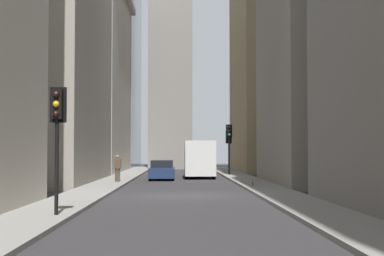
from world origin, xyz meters
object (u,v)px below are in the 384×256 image
at_px(discarded_bottle, 253,184).
at_px(pedestrian, 118,167).
at_px(traffic_light_foreground, 57,120).
at_px(sedan_navy, 162,171).
at_px(traffic_light_midblock, 229,142).
at_px(traffic_light_far_junction, 229,138).
at_px(delivery_truck, 199,159).

bearing_deg(discarded_bottle, pedestrian, 60.42).
distance_m(traffic_light_foreground, discarded_bottle, 16.91).
xyz_separation_m(sedan_navy, discarded_bottle, (-9.62, -5.37, -0.42)).
bearing_deg(sedan_navy, traffic_light_midblock, -36.98).
distance_m(sedan_navy, pedestrian, 5.73).
bearing_deg(pedestrian, traffic_light_midblock, -33.46).
xyz_separation_m(traffic_light_foreground, traffic_light_far_junction, (30.41, -7.88, 0.17)).
height_order(traffic_light_foreground, traffic_light_far_junction, traffic_light_far_junction).
height_order(delivery_truck, sedan_navy, delivery_truck).
height_order(sedan_navy, traffic_light_foreground, traffic_light_foreground).
height_order(delivery_truck, discarded_bottle, delivery_truck).
distance_m(delivery_truck, sedan_navy, 4.20).
distance_m(traffic_light_foreground, traffic_light_far_junction, 31.41).
relative_size(delivery_truck, traffic_light_far_junction, 1.56).
relative_size(delivery_truck, discarded_bottle, 23.93).
relative_size(traffic_light_midblock, traffic_light_far_junction, 0.89).
distance_m(delivery_truck, traffic_light_midblock, 5.18).
bearing_deg(pedestrian, traffic_light_far_junction, -35.92).
bearing_deg(traffic_light_midblock, sedan_navy, 143.02).
distance_m(traffic_light_far_junction, pedestrian, 13.91).
xyz_separation_m(traffic_light_foreground, discarded_bottle, (14.72, -7.85, -2.77)).
bearing_deg(pedestrian, sedan_navy, -27.87).
bearing_deg(discarded_bottle, traffic_light_midblock, -0.32).
bearing_deg(delivery_truck, discarded_bottle, -168.54).
bearing_deg(discarded_bottle, traffic_light_foreground, 151.92).
xyz_separation_m(delivery_truck, discarded_bottle, (-12.65, -2.57, -1.21)).
bearing_deg(delivery_truck, traffic_light_far_junction, -40.38).
bearing_deg(traffic_light_midblock, discarded_bottle, 179.68).
xyz_separation_m(sedan_navy, traffic_light_far_junction, (6.08, -5.39, 2.53)).
bearing_deg(traffic_light_foreground, traffic_light_far_junction, -14.52).
relative_size(traffic_light_midblock, discarded_bottle, 13.66).
distance_m(sedan_navy, discarded_bottle, 11.02).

